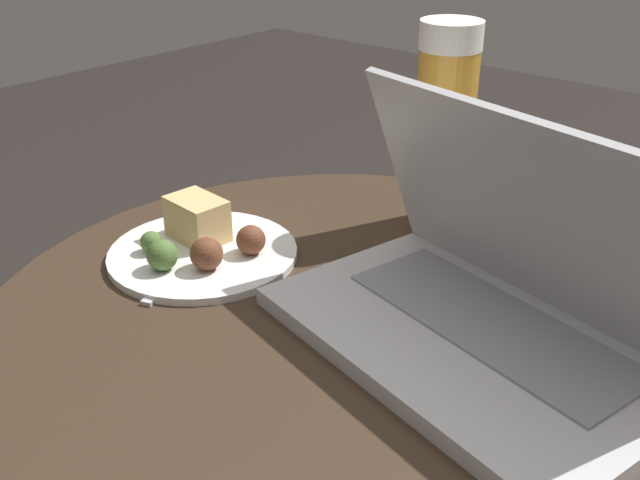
% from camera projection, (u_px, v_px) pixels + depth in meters
% --- Properties ---
extents(table, '(0.76, 0.76, 0.54)m').
position_uv_depth(table, '(347.00, 424.00, 0.83)').
color(table, '#9E9EA3').
rests_on(table, ground_plane).
extents(laptop, '(0.42, 0.30, 0.23)m').
position_uv_depth(laptop, '(488.00, 301.00, 0.69)').
color(laptop, silver).
rests_on(laptop, table).
extents(beer_glass, '(0.07, 0.07, 0.25)m').
position_uv_depth(beer_glass, '(444.00, 127.00, 0.89)').
color(beer_glass, gold).
rests_on(beer_glass, table).
extents(snack_plate, '(0.22, 0.22, 0.06)m').
position_uv_depth(snack_plate, '(202.00, 244.00, 0.86)').
color(snack_plate, white).
rests_on(snack_plate, table).
extents(fork, '(0.08, 0.16, 0.00)m').
position_uv_depth(fork, '(190.00, 262.00, 0.85)').
color(fork, silver).
rests_on(fork, table).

